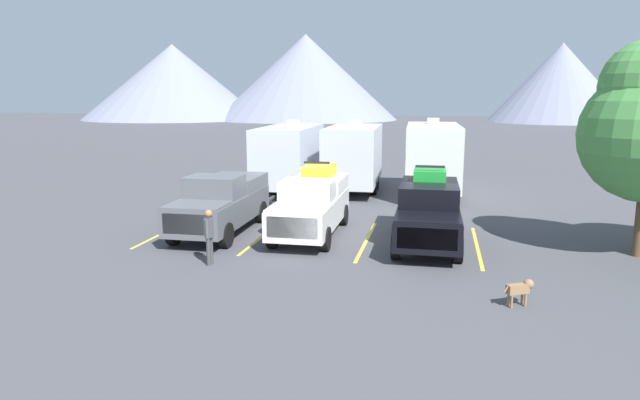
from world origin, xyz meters
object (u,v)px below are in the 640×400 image
camper_trailer_a (289,154)px  dog (521,288)px  camper_trailer_c (432,155)px  person_a (209,233)px  pickup_truck_b (312,203)px  camper_trailer_b (354,155)px  pickup_truck_c (428,209)px  pickup_truck_a (221,202)px

camper_trailer_a → dog: 17.75m
camper_trailer_c → person_a: size_ratio=4.57×
pickup_truck_b → camper_trailer_c: size_ratio=0.73×
pickup_truck_b → camper_trailer_b: bearing=89.5°
dog → pickup_truck_c: bearing=112.7°
person_a → dog: (8.71, -1.57, -0.53)m
camper_trailer_b → camper_trailer_c: bearing=-3.2°
pickup_truck_a → camper_trailer_c: (7.53, 9.59, 0.91)m
pickup_truck_b → person_a: bearing=-116.6°
pickup_truck_b → camper_trailer_a: (-3.24, 8.81, 0.80)m
pickup_truck_a → camper_trailer_a: camper_trailer_a is taller
pickup_truck_b → dog: (6.53, -5.93, -0.72)m
camper_trailer_b → camper_trailer_c: 4.07m
pickup_truck_a → dog: 11.38m
camper_trailer_c → dog: size_ratio=10.51×
pickup_truck_b → person_a: 4.87m
pickup_truck_c → camper_trailer_c: bearing=90.2°
camper_trailer_c → person_a: 15.02m
camper_trailer_a → camper_trailer_c: camper_trailer_c is taller
pickup_truck_b → pickup_truck_c: 4.20m
pickup_truck_c → camper_trailer_c: camper_trailer_c is taller
camper_trailer_c → dog: (2.38, -15.15, -1.60)m
camper_trailer_a → camper_trailer_b: size_ratio=1.07×
pickup_truck_c → camper_trailer_a: 11.78m
camper_trailer_b → dog: (6.45, -15.38, -1.53)m
camper_trailer_b → camper_trailer_c: (4.06, -0.23, 0.07)m
pickup_truck_c → pickup_truck_b: bearing=175.8°
camper_trailer_b → dog: bearing=-67.3°
camper_trailer_a → person_a: size_ratio=4.75×
camper_trailer_c → dog: bearing=-81.1°
camper_trailer_a → person_a: camper_trailer_a is taller
pickup_truck_a → camper_trailer_b: (3.47, 9.82, 0.84)m
camper_trailer_b → person_a: (-2.27, -13.81, -0.99)m
pickup_truck_b → camper_trailer_c: 10.15m
pickup_truck_b → person_a: pickup_truck_b is taller
pickup_truck_b → camper_trailer_a: bearing=110.2°
pickup_truck_c → camper_trailer_b: camper_trailer_b is taller
pickup_truck_a → pickup_truck_c: size_ratio=0.98×
camper_trailer_b → person_a: camper_trailer_b is taller
pickup_truck_b → dog: size_ratio=7.63×
pickup_truck_b → camper_trailer_a: 9.42m
pickup_truck_c → camper_trailer_b: (-4.10, 9.76, 0.79)m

